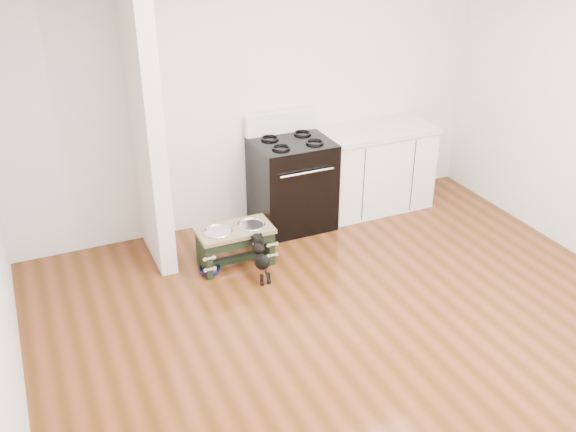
% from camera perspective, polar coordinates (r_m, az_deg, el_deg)
% --- Properties ---
extents(ground, '(5.00, 5.00, 0.00)m').
position_cam_1_polar(ground, '(5.06, 8.02, -11.74)').
color(ground, '#49270D').
rests_on(ground, ground).
extents(room_shell, '(5.00, 5.00, 5.00)m').
position_cam_1_polar(room_shell, '(4.24, 9.43, 5.55)').
color(room_shell, silver).
rests_on(room_shell, ground).
extents(partition_wall, '(0.15, 0.80, 2.70)m').
position_cam_1_polar(partition_wall, '(5.76, -12.55, 8.29)').
color(partition_wall, silver).
rests_on(partition_wall, ground).
extents(oven_range, '(0.76, 0.69, 1.14)m').
position_cam_1_polar(oven_range, '(6.54, 0.34, 3.04)').
color(oven_range, black).
rests_on(oven_range, ground).
extents(cabinet_run, '(1.24, 0.64, 0.91)m').
position_cam_1_polar(cabinet_run, '(6.99, 7.64, 4.23)').
color(cabinet_run, white).
rests_on(cabinet_run, ground).
extents(dog_feeder, '(0.69, 0.37, 0.39)m').
position_cam_1_polar(dog_feeder, '(5.92, -4.71, -2.06)').
color(dog_feeder, black).
rests_on(dog_feeder, ground).
extents(puppy, '(0.12, 0.36, 0.42)m').
position_cam_1_polar(puppy, '(5.72, -2.45, -3.59)').
color(puppy, black).
rests_on(puppy, ground).
extents(floor_bowl, '(0.24, 0.24, 0.06)m').
position_cam_1_polar(floor_bowl, '(5.93, -6.96, -4.82)').
color(floor_bowl, navy).
rests_on(floor_bowl, ground).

